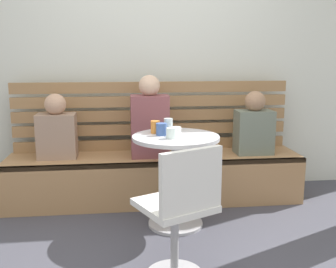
{
  "coord_description": "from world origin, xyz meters",
  "views": [
    {
      "loc": [
        -0.29,
        -2.33,
        1.36
      ],
      "look_at": [
        0.06,
        0.66,
        0.75
      ],
      "focal_mm": 42.17,
      "sensor_mm": 36.0,
      "label": 1
    }
  ],
  "objects_px": {
    "white_chair": "(181,209)",
    "person_child_middle": "(254,126)",
    "cafe_table": "(176,163)",
    "cup_glass_short": "(171,133)",
    "person_child_left": "(57,130)",
    "cup_tumbler_orange": "(155,127)",
    "cup_ceramic_white": "(176,131)",
    "booth_bench": "(155,178)",
    "cup_glass_tall": "(168,126)",
    "cup_mug_blue": "(161,129)",
    "person_adult": "(150,121)"
  },
  "relations": [
    {
      "from": "white_chair",
      "to": "cup_mug_blue",
      "type": "height_order",
      "value": "white_chair"
    },
    {
      "from": "booth_bench",
      "to": "white_chair",
      "type": "distance_m",
      "value": 1.39
    },
    {
      "from": "booth_bench",
      "to": "person_adult",
      "type": "height_order",
      "value": "person_adult"
    },
    {
      "from": "cup_mug_blue",
      "to": "cup_glass_tall",
      "type": "distance_m",
      "value": 0.1
    },
    {
      "from": "cup_ceramic_white",
      "to": "person_adult",
      "type": "bearing_deg",
      "value": 106.79
    },
    {
      "from": "cup_glass_tall",
      "to": "cup_mug_blue",
      "type": "bearing_deg",
      "value": -131.03
    },
    {
      "from": "white_chair",
      "to": "person_child_left",
      "type": "xyz_separation_m",
      "value": [
        -0.92,
        1.4,
        0.23
      ]
    },
    {
      "from": "cup_glass_tall",
      "to": "person_child_middle",
      "type": "bearing_deg",
      "value": 26.79
    },
    {
      "from": "white_chair",
      "to": "person_child_middle",
      "type": "relative_size",
      "value": 1.44
    },
    {
      "from": "cup_glass_short",
      "to": "cup_glass_tall",
      "type": "height_order",
      "value": "cup_glass_tall"
    },
    {
      "from": "cup_mug_blue",
      "to": "cup_glass_tall",
      "type": "bearing_deg",
      "value": 48.97
    },
    {
      "from": "person_child_middle",
      "to": "cup_tumbler_orange",
      "type": "xyz_separation_m",
      "value": [
        -0.96,
        -0.42,
        0.09
      ]
    },
    {
      "from": "cup_glass_short",
      "to": "cup_mug_blue",
      "type": "distance_m",
      "value": 0.14
    },
    {
      "from": "person_child_left",
      "to": "person_child_middle",
      "type": "relative_size",
      "value": 0.99
    },
    {
      "from": "person_child_left",
      "to": "cup_glass_short",
      "type": "bearing_deg",
      "value": -35.71
    },
    {
      "from": "person_adult",
      "to": "person_child_left",
      "type": "relative_size",
      "value": 1.28
    },
    {
      "from": "cafe_table",
      "to": "cup_ceramic_white",
      "type": "distance_m",
      "value": 0.26
    },
    {
      "from": "cafe_table",
      "to": "cup_glass_tall",
      "type": "xyz_separation_m",
      "value": [
        -0.05,
        0.11,
        0.28
      ]
    },
    {
      "from": "white_chair",
      "to": "person_adult",
      "type": "height_order",
      "value": "person_adult"
    },
    {
      "from": "booth_bench",
      "to": "cup_ceramic_white",
      "type": "height_order",
      "value": "cup_ceramic_white"
    },
    {
      "from": "white_chair",
      "to": "cup_glass_tall",
      "type": "xyz_separation_m",
      "value": [
        0.03,
        0.91,
        0.34
      ]
    },
    {
      "from": "cafe_table",
      "to": "cup_glass_short",
      "type": "height_order",
      "value": "cup_glass_short"
    },
    {
      "from": "person_child_left",
      "to": "cup_glass_short",
      "type": "distance_m",
      "value": 1.17
    },
    {
      "from": "person_child_left",
      "to": "cup_tumbler_orange",
      "type": "xyz_separation_m",
      "value": [
        0.85,
        -0.47,
        0.1
      ]
    },
    {
      "from": "person_adult",
      "to": "person_child_middle",
      "type": "distance_m",
      "value": 0.98
    },
    {
      "from": "cup_glass_tall",
      "to": "cup_glass_short",
      "type": "bearing_deg",
      "value": -89.83
    },
    {
      "from": "cup_glass_short",
      "to": "cup_tumbler_orange",
      "type": "xyz_separation_m",
      "value": [
        -0.1,
        0.22,
        0.01
      ]
    },
    {
      "from": "person_child_left",
      "to": "cup_ceramic_white",
      "type": "distance_m",
      "value": 1.16
    },
    {
      "from": "white_chair",
      "to": "cup_ceramic_white",
      "type": "height_order",
      "value": "white_chair"
    },
    {
      "from": "booth_bench",
      "to": "cup_mug_blue",
      "type": "height_order",
      "value": "cup_mug_blue"
    },
    {
      "from": "person_child_left",
      "to": "cup_glass_tall",
      "type": "bearing_deg",
      "value": -27.02
    },
    {
      "from": "white_chair",
      "to": "person_child_left",
      "type": "relative_size",
      "value": 1.46
    },
    {
      "from": "person_child_left",
      "to": "person_adult",
      "type": "bearing_deg",
      "value": -3.35
    },
    {
      "from": "person_child_middle",
      "to": "white_chair",
      "type": "bearing_deg",
      "value": -123.54
    },
    {
      "from": "cup_glass_short",
      "to": "cup_mug_blue",
      "type": "relative_size",
      "value": 0.84
    },
    {
      "from": "booth_bench",
      "to": "white_chair",
      "type": "relative_size",
      "value": 3.18
    },
    {
      "from": "cafe_table",
      "to": "cup_glass_short",
      "type": "xyz_separation_m",
      "value": [
        -0.05,
        -0.09,
        0.26
      ]
    },
    {
      "from": "cafe_table",
      "to": "cup_mug_blue",
      "type": "distance_m",
      "value": 0.29
    },
    {
      "from": "white_chair",
      "to": "cup_mug_blue",
      "type": "bearing_deg",
      "value": 91.96
    },
    {
      "from": "booth_bench",
      "to": "cup_glass_short",
      "type": "height_order",
      "value": "cup_glass_short"
    },
    {
      "from": "person_adult",
      "to": "cup_glass_tall",
      "type": "xyz_separation_m",
      "value": [
        0.12,
        -0.44,
        0.03
      ]
    },
    {
      "from": "cup_ceramic_white",
      "to": "cup_glass_tall",
      "type": "xyz_separation_m",
      "value": [
        -0.05,
        0.11,
        0.03
      ]
    },
    {
      "from": "cup_tumbler_orange",
      "to": "cafe_table",
      "type": "bearing_deg",
      "value": -39.01
    },
    {
      "from": "cup_ceramic_white",
      "to": "person_child_left",
      "type": "bearing_deg",
      "value": 149.13
    },
    {
      "from": "booth_bench",
      "to": "cup_glass_short",
      "type": "xyz_separation_m",
      "value": [
        0.07,
        -0.66,
        0.56
      ]
    },
    {
      "from": "white_chair",
      "to": "cup_ceramic_white",
      "type": "relative_size",
      "value": 10.63
    },
    {
      "from": "person_child_middle",
      "to": "cup_glass_tall",
      "type": "distance_m",
      "value": 0.97
    },
    {
      "from": "cup_mug_blue",
      "to": "cup_glass_tall",
      "type": "xyz_separation_m",
      "value": [
        0.06,
        0.07,
        0.01
      ]
    },
    {
      "from": "person_child_left",
      "to": "cup_glass_tall",
      "type": "xyz_separation_m",
      "value": [
        0.95,
        -0.48,
        0.11
      ]
    },
    {
      "from": "booth_bench",
      "to": "person_child_left",
      "type": "xyz_separation_m",
      "value": [
        -0.88,
        0.03,
        0.47
      ]
    }
  ]
}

